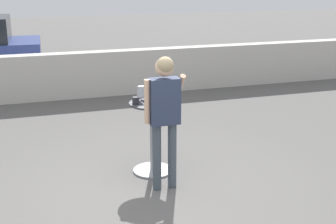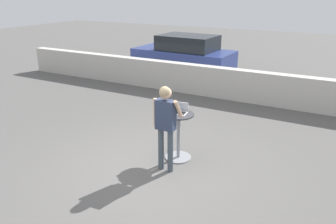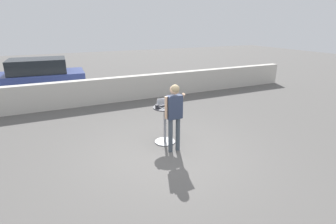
{
  "view_description": "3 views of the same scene",
  "coord_description": "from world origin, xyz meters",
  "px_view_note": "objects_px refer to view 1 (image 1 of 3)",
  "views": [
    {
      "loc": [
        -1.38,
        -5.08,
        2.66
      ],
      "look_at": [
        0.4,
        0.51,
        0.9
      ],
      "focal_mm": 50.0,
      "sensor_mm": 36.0,
      "label": 1
    },
    {
      "loc": [
        2.94,
        -4.8,
        3.32
      ],
      "look_at": [
        0.08,
        0.55,
        1.05
      ],
      "focal_mm": 35.0,
      "sensor_mm": 36.0,
      "label": 2
    },
    {
      "loc": [
        -2.4,
        -5.16,
        3.05
      ],
      "look_at": [
        0.19,
        0.4,
        0.96
      ],
      "focal_mm": 28.0,
      "sensor_mm": 36.0,
      "label": 3
    }
  ],
  "objects_px": {
    "laptop": "(151,98)",
    "coffee_mug": "(136,101)",
    "cafe_table": "(152,134)",
    "standing_person": "(164,107)"
  },
  "relations": [
    {
      "from": "cafe_table",
      "to": "laptop",
      "type": "xyz_separation_m",
      "value": [
        -0.01,
        0.06,
        0.49
      ]
    },
    {
      "from": "cafe_table",
      "to": "coffee_mug",
      "type": "bearing_deg",
      "value": -174.65
    },
    {
      "from": "coffee_mug",
      "to": "standing_person",
      "type": "bearing_deg",
      "value": -66.97
    },
    {
      "from": "standing_person",
      "to": "coffee_mug",
      "type": "bearing_deg",
      "value": 113.03
    },
    {
      "from": "laptop",
      "to": "coffee_mug",
      "type": "height_order",
      "value": "laptop"
    },
    {
      "from": "laptop",
      "to": "coffee_mug",
      "type": "xyz_separation_m",
      "value": [
        -0.22,
        -0.08,
        0.0
      ]
    },
    {
      "from": "cafe_table",
      "to": "coffee_mug",
      "type": "xyz_separation_m",
      "value": [
        -0.23,
        -0.02,
        0.5
      ]
    },
    {
      "from": "coffee_mug",
      "to": "standing_person",
      "type": "xyz_separation_m",
      "value": [
        0.23,
        -0.53,
        0.04
      ]
    },
    {
      "from": "cafe_table",
      "to": "standing_person",
      "type": "bearing_deg",
      "value": -90.12
    },
    {
      "from": "cafe_table",
      "to": "standing_person",
      "type": "xyz_separation_m",
      "value": [
        -0.0,
        -0.55,
        0.54
      ]
    }
  ]
}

